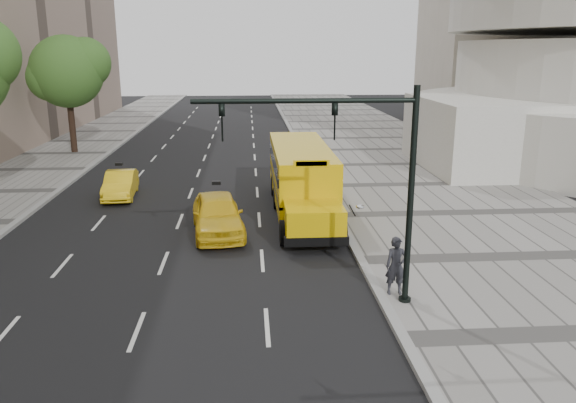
{
  "coord_description": "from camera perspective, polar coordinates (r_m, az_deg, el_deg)",
  "views": [
    {
      "loc": [
        2.09,
        -23.88,
        7.31
      ],
      "look_at": [
        3.5,
        -4.0,
        1.9
      ],
      "focal_mm": 35.0,
      "sensor_mm": 36.0,
      "label": 1
    }
  ],
  "objects": [
    {
      "name": "curb_far",
      "position": [
        26.91,
        -25.91,
        -1.98
      ],
      "size": [
        0.3,
        140.0,
        0.15
      ],
      "primitive_type": "cube",
      "color": "gray",
      "rests_on": "ground"
    },
    {
      "name": "pedestrian",
      "position": [
        17.23,
        10.93,
        -6.44
      ],
      "size": [
        0.66,
        0.44,
        1.79
      ],
      "primitive_type": "imported",
      "rotation": [
        0.0,
        0.0,
        -0.02
      ],
      "color": "#2A2A31",
      "rests_on": "sidewalk_museum"
    },
    {
      "name": "curb_museum",
      "position": [
        25.25,
        5.02,
        -1.52
      ],
      "size": [
        0.3,
        140.0,
        0.15
      ],
      "primitive_type": "cube",
      "color": "gray",
      "rests_on": "ground"
    },
    {
      "name": "school_bus",
      "position": [
        26.04,
        1.35,
        2.89
      ],
      "size": [
        2.96,
        11.56,
        3.19
      ],
      "color": "#DEB004",
      "rests_on": "ground"
    },
    {
      "name": "sidewalk_museum",
      "position": [
        26.85,
        17.78,
        -1.19
      ],
      "size": [
        12.0,
        140.0,
        0.15
      ],
      "primitive_type": "cube",
      "color": "gray",
      "rests_on": "ground"
    },
    {
      "name": "tree_c",
      "position": [
        43.04,
        -21.44,
        12.24
      ],
      "size": [
        5.64,
        5.02,
        8.32
      ],
      "color": "black",
      "rests_on": "ground"
    },
    {
      "name": "traffic_signal",
      "position": [
        15.57,
        7.54,
        3.13
      ],
      "size": [
        6.18,
        0.36,
        6.4
      ],
      "color": "black",
      "rests_on": "ground"
    },
    {
      "name": "taxi_far",
      "position": [
        29.82,
        -16.66,
        1.67
      ],
      "size": [
        1.72,
        4.13,
        1.33
      ],
      "primitive_type": "imported",
      "rotation": [
        0.0,
        0.0,
        0.08
      ],
      "color": "yellow",
      "rests_on": "ground"
    },
    {
      "name": "taxi_near",
      "position": [
        23.03,
        -7.18,
        -1.28
      ],
      "size": [
        2.53,
        5.06,
        1.66
      ],
      "primitive_type": "imported",
      "rotation": [
        0.0,
        0.0,
        0.12
      ],
      "color": "yellow",
      "rests_on": "ground"
    },
    {
      "name": "ground",
      "position": [
        25.06,
        -8.67,
        -1.95
      ],
      "size": [
        140.0,
        140.0,
        0.0
      ],
      "primitive_type": "plane",
      "color": "black",
      "rests_on": "ground"
    }
  ]
}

